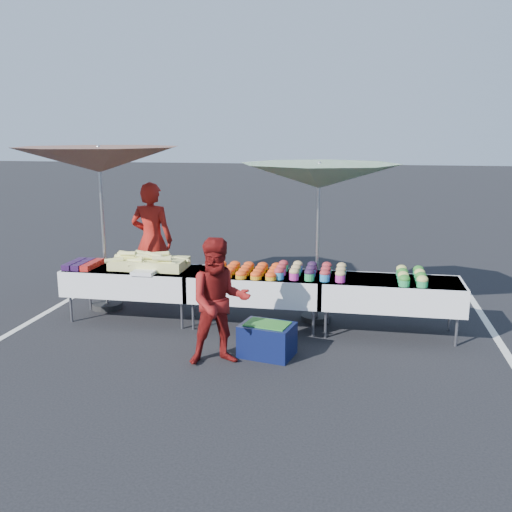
% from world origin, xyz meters
% --- Properties ---
extents(ground, '(80.00, 80.00, 0.00)m').
position_xyz_m(ground, '(0.00, 0.00, 0.00)').
color(ground, black).
extents(stripe_left, '(0.10, 5.00, 0.00)m').
position_xyz_m(stripe_left, '(-3.20, 0.00, 0.00)').
color(stripe_left, silver).
rests_on(stripe_left, ground).
extents(stripe_right, '(0.10, 5.00, 0.00)m').
position_xyz_m(stripe_right, '(3.20, 0.00, 0.00)').
color(stripe_right, silver).
rests_on(stripe_right, ground).
extents(table_left, '(1.86, 0.81, 0.75)m').
position_xyz_m(table_left, '(-1.80, 0.00, 0.58)').
color(table_left, white).
rests_on(table_left, ground).
extents(table_center, '(1.86, 0.81, 0.75)m').
position_xyz_m(table_center, '(0.00, 0.00, 0.58)').
color(table_center, white).
rests_on(table_center, ground).
extents(table_right, '(1.86, 0.81, 0.75)m').
position_xyz_m(table_right, '(1.80, 0.00, 0.58)').
color(table_right, white).
rests_on(table_right, ground).
extents(berry_punnets, '(0.40, 0.54, 0.08)m').
position_xyz_m(berry_punnets, '(-2.51, -0.06, 0.79)').
color(berry_punnets, black).
rests_on(berry_punnets, table_left).
extents(corn_pile, '(1.16, 0.57, 0.26)m').
position_xyz_m(corn_pile, '(-1.56, 0.04, 0.84)').
color(corn_pile, '#C8C566').
rests_on(corn_pile, table_left).
extents(plastic_bags, '(0.30, 0.25, 0.05)m').
position_xyz_m(plastic_bags, '(-1.50, -0.30, 0.78)').
color(plastic_bags, white).
rests_on(plastic_bags, table_left).
extents(carrot_bowls, '(0.95, 0.69, 0.11)m').
position_xyz_m(carrot_bowls, '(-0.15, -0.01, 0.80)').
color(carrot_bowls, orange).
rests_on(carrot_bowls, table_center).
extents(potato_cups, '(0.94, 0.58, 0.16)m').
position_xyz_m(potato_cups, '(0.75, 0.00, 0.83)').
color(potato_cups, teal).
rests_on(potato_cups, table_right).
extents(bean_baskets, '(0.36, 0.68, 0.15)m').
position_xyz_m(bean_baskets, '(2.06, -0.01, 0.82)').
color(bean_baskets, '#24924D').
rests_on(bean_baskets, table_right).
extents(vendor, '(0.69, 0.46, 1.87)m').
position_xyz_m(vendor, '(-1.92, 1.15, 0.94)').
color(vendor, '#A21A12').
rests_on(vendor, ground).
extents(customer, '(0.88, 0.79, 1.49)m').
position_xyz_m(customer, '(-0.18, -1.34, 0.75)').
color(customer, maroon).
rests_on(customer, ground).
extents(umbrella_left, '(2.80, 2.80, 2.47)m').
position_xyz_m(umbrella_left, '(-2.40, 0.40, 2.23)').
color(umbrella_left, black).
rests_on(umbrella_left, ground).
extents(umbrella_right, '(2.32, 2.32, 2.26)m').
position_xyz_m(umbrella_right, '(0.80, 0.40, 2.05)').
color(umbrella_right, black).
rests_on(umbrella_right, ground).
extents(storage_bin, '(0.70, 0.57, 0.41)m').
position_xyz_m(storage_bin, '(0.33, -1.03, 0.21)').
color(storage_bin, '#0B1239').
rests_on(storage_bin, ground).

